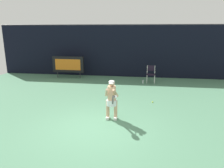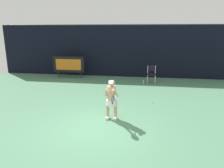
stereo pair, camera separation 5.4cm
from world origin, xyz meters
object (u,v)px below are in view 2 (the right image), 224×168
at_px(umpire_chair, 151,73).
at_px(tennis_player, 111,98).
at_px(tennis_ball_loose, 153,102).
at_px(scoreboard, 69,64).
at_px(tennis_racket, 113,100).
at_px(water_bottle, 143,82).

relative_size(umpire_chair, tennis_player, 0.72).
bearing_deg(tennis_ball_loose, scoreboard, 141.43).
bearing_deg(tennis_racket, scoreboard, 107.00).
bearing_deg(tennis_player, water_bottle, 78.46).
distance_m(tennis_player, tennis_racket, 0.68).
bearing_deg(tennis_player, scoreboard, 121.51).
height_order(tennis_player, tennis_ball_loose, tennis_player).
xyz_separation_m(scoreboard, umpire_chair, (5.67, -0.56, -0.33)).
bearing_deg(water_bottle, tennis_ball_loose, -82.77).
bearing_deg(water_bottle, tennis_player, -101.54).
relative_size(water_bottle, tennis_ball_loose, 3.90).
bearing_deg(scoreboard, tennis_ball_loose, -38.57).
xyz_separation_m(umpire_chair, tennis_racket, (-1.50, -6.65, 0.37)).
relative_size(tennis_player, tennis_racket, 2.50).
relative_size(umpire_chair, water_bottle, 4.08).
height_order(umpire_chair, tennis_racket, tennis_racket).
bearing_deg(umpire_chair, scoreboard, 174.36).
bearing_deg(scoreboard, tennis_player, -58.49).
distance_m(water_bottle, tennis_racket, 6.46).
relative_size(scoreboard, tennis_player, 1.46).
xyz_separation_m(umpire_chair, tennis_ball_loose, (-0.03, -3.94, -0.58)).
bearing_deg(umpire_chair, tennis_ball_loose, -90.39).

